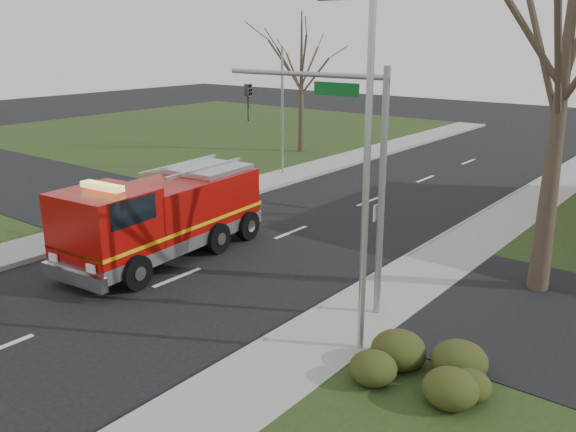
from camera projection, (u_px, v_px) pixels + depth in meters
The scene contains 10 objects.
ground at pixel (177, 278), 19.66m from camera, with size 120.00×120.00×0.00m, color black.
sidewalk_right at pixel (337, 331), 15.98m from camera, with size 2.40×80.00×0.15m, color gray.
sidewalk_left at pixel (67, 238), 23.30m from camera, with size 2.40×80.00×0.15m, color gray.
hedge_corner at pixel (419, 363), 13.42m from camera, with size 2.80×2.00×0.90m, color #2A3212.
bare_tree_near at pixel (568, 39), 16.47m from camera, with size 6.00×6.00×12.00m.
bare_tree_left at pixel (301, 67), 39.10m from camera, with size 4.50×4.50×9.00m.
traffic_signal_mast at pixel (341, 144), 16.38m from camera, with size 5.29×0.18×6.80m.
streetlight_pole at pixel (364, 172), 13.77m from camera, with size 1.48×0.16×8.40m.
utility_pole_far at pixel (282, 112), 33.26m from camera, with size 0.14×0.14×7.00m, color gray.
fire_engine at pixel (162, 218), 21.13m from camera, with size 3.59×8.07×3.16m.
Camera 1 is at (14.09, -12.19, 7.50)m, focal length 38.00 mm.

